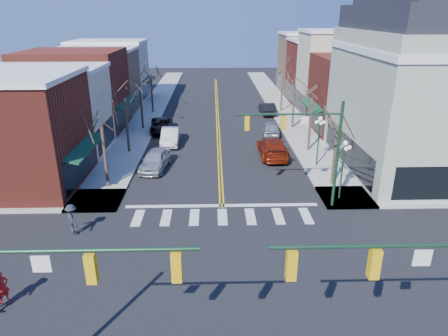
{
  "coord_description": "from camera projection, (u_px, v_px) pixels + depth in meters",
  "views": [
    {
      "loc": [
        -0.52,
        -16.45,
        12.22
      ],
      "look_at": [
        0.14,
        7.65,
        2.8
      ],
      "focal_mm": 32.0,
      "sensor_mm": 36.0,
      "label": 1
    }
  ],
  "objects": [
    {
      "name": "ground",
      "position": [
        225.0,
        277.0,
        19.78
      ],
      "size": [
        160.0,
        160.0,
        0.0
      ],
      "primitive_type": "plane",
      "color": "black",
      "rests_on": "ground"
    },
    {
      "name": "sidewalk_left",
      "position": [
        128.0,
        148.0,
        38.15
      ],
      "size": [
        3.5,
        70.0,
        0.15
      ],
      "primitive_type": "cube",
      "color": "#9E9B93",
      "rests_on": "ground"
    },
    {
      "name": "sidewalk_right",
      "position": [
        309.0,
        147.0,
        38.59
      ],
      "size": [
        3.5,
        70.0,
        0.15
      ],
      "primitive_type": "cube",
      "color": "#9E9B93",
      "rests_on": "ground"
    },
    {
      "name": "bldg_left_brick_a",
      "position": [
        7.0,
        134.0,
        28.86
      ],
      "size": [
        10.0,
        8.5,
        8.0
      ],
      "primitive_type": "cube",
      "color": "maroon",
      "rests_on": "ground"
    },
    {
      "name": "bldg_left_stucco_a",
      "position": [
        48.0,
        112.0,
        36.17
      ],
      "size": [
        10.0,
        7.0,
        7.5
      ],
      "primitive_type": "cube",
      "color": "beige",
      "rests_on": "ground"
    },
    {
      "name": "bldg_left_brick_b",
      "position": [
        76.0,
        91.0,
        43.43
      ],
      "size": [
        10.0,
        9.0,
        8.5
      ],
      "primitive_type": "cube",
      "color": "maroon",
      "rests_on": "ground"
    },
    {
      "name": "bldg_left_tan",
      "position": [
        96.0,
        82.0,
        51.24
      ],
      "size": [
        10.0,
        7.5,
        7.8
      ],
      "primitive_type": "cube",
      "color": "#8F6F4F",
      "rests_on": "ground"
    },
    {
      "name": "bldg_left_stucco_b",
      "position": [
        111.0,
        72.0,
        58.39
      ],
      "size": [
        10.0,
        8.0,
        8.2
      ],
      "primitive_type": "cube",
      "color": "beige",
      "rests_on": "ground"
    },
    {
      "name": "bldg_right_brick_a",
      "position": [
        363.0,
        95.0,
        42.69
      ],
      "size": [
        10.0,
        8.5,
        8.0
      ],
      "primitive_type": "cube",
      "color": "maroon",
      "rests_on": "ground"
    },
    {
      "name": "bldg_right_stucco",
      "position": [
        342.0,
        75.0,
        49.54
      ],
      "size": [
        10.0,
        7.0,
        10.0
      ],
      "primitive_type": "cube",
      "color": "beige",
      "rests_on": "ground"
    },
    {
      "name": "bldg_right_brick_b",
      "position": [
        325.0,
        72.0,
        56.8
      ],
      "size": [
        10.0,
        8.0,
        8.5
      ],
      "primitive_type": "cube",
      "color": "maroon",
      "rests_on": "ground"
    },
    {
      "name": "bldg_right_tan",
      "position": [
        312.0,
        64.0,
        64.16
      ],
      "size": [
        10.0,
        8.0,
        9.0
      ],
      "primitive_type": "cube",
      "color": "#8F6F4F",
      "rests_on": "ground"
    },
    {
      "name": "victorian_corner",
      "position": [
        430.0,
        88.0,
        31.28
      ],
      "size": [
        12.25,
        14.25,
        13.3
      ],
      "color": "#9EA891",
      "rests_on": "ground"
    },
    {
      "name": "traffic_mast_near_left",
      "position": [
        34.0,
        304.0,
        11.03
      ],
      "size": [
        6.6,
        0.28,
        7.2
      ],
      "color": "#14331E",
      "rests_on": "ground"
    },
    {
      "name": "traffic_mast_near_right",
      "position": [
        429.0,
        296.0,
        11.32
      ],
      "size": [
        6.6,
        0.28,
        7.2
      ],
      "color": "#14331E",
      "rests_on": "ground"
    },
    {
      "name": "traffic_mast_far_right",
      "position": [
        310.0,
        140.0,
        25.09
      ],
      "size": [
        6.6,
        0.28,
        7.2
      ],
      "color": "#14331E",
      "rests_on": "ground"
    },
    {
      "name": "lamppost_corner",
      "position": [
        343.0,
        160.0,
        26.82
      ],
      "size": [
        0.36,
        0.36,
        4.33
      ],
      "color": "#14331E",
      "rests_on": "ground"
    },
    {
      "name": "lamppost_midblock",
      "position": [
        319.0,
        133.0,
        32.87
      ],
      "size": [
        0.36,
        0.36,
        4.33
      ],
      "color": "#14331E",
      "rests_on": "ground"
    },
    {
      "name": "tree_left_a",
      "position": [
        105.0,
        158.0,
        28.94
      ],
      "size": [
        0.24,
        0.24,
        4.76
      ],
      "primitive_type": "cylinder",
      "color": "#382B21",
      "rests_on": "ground"
    },
    {
      "name": "tree_left_b",
      "position": [
        127.0,
        127.0,
        36.33
      ],
      "size": [
        0.24,
        0.24,
        5.04
      ],
      "primitive_type": "cylinder",
      "color": "#382B21",
      "rests_on": "ground"
    },
    {
      "name": "tree_left_c",
      "position": [
        142.0,
        109.0,
        43.87
      ],
      "size": [
        0.24,
        0.24,
        4.55
      ],
      "primitive_type": "cylinder",
      "color": "#382B21",
      "rests_on": "ground"
    },
    {
      "name": "tree_left_d",
      "position": [
        152.0,
        94.0,
        51.25
      ],
      "size": [
        0.24,
        0.24,
        4.9
      ],
      "primitive_type": "cylinder",
      "color": "#382B21",
      "rests_on": "ground"
    },
    {
      "name": "tree_right_a",
      "position": [
        335.0,
        157.0,
        29.39
      ],
      "size": [
        0.24,
        0.24,
        4.62
      ],
      "primitive_type": "cylinder",
      "color": "#382B21",
      "rests_on": "ground"
    },
    {
      "name": "tree_right_b",
      "position": [
        310.0,
        124.0,
        36.74
      ],
      "size": [
        0.24,
        0.24,
        5.18
      ],
      "primitive_type": "cylinder",
      "color": "#382B21",
      "rests_on": "ground"
    },
    {
      "name": "tree_right_c",
      "position": [
        293.0,
        107.0,
        44.25
      ],
      "size": [
        0.24,
        0.24,
        4.83
      ],
      "primitive_type": "cylinder",
      "color": "#382B21",
      "rests_on": "ground"
    },
    {
      "name": "tree_right_d",
      "position": [
        282.0,
        93.0,
        51.67
      ],
      "size": [
        0.24,
        0.24,
        4.97
      ],
      "primitive_type": "cylinder",
      "color": "#382B21",
      "rests_on": "ground"
    },
    {
      "name": "car_left_near",
      "position": [
        155.0,
        160.0,
        33.11
      ],
      "size": [
        2.55,
        4.98,
        1.62
      ],
      "primitive_type": "imported",
      "rotation": [
        0.0,
        0.0,
        -0.14
      ],
      "color": "silver",
      "rests_on": "ground"
    },
    {
      "name": "car_left_mid",
      "position": [
        170.0,
        136.0,
        39.43
      ],
      "size": [
        1.77,
        4.79,
        1.57
      ],
      "primitive_type": "imported",
      "rotation": [
        0.0,
        0.0,
        0.02
      ],
      "color": "silver",
      "rests_on": "ground"
    },
    {
      "name": "car_left_far",
      "position": [
        162.0,
        125.0,
        43.47
      ],
      "size": [
        2.88,
        5.39,
        1.44
      ],
      "primitive_type": "imported",
      "rotation": [
        0.0,
        0.0,
        0.1
      ],
      "color": "black",
      "rests_on": "ground"
    },
    {
      "name": "car_right_near",
      "position": [
        273.0,
        147.0,
        35.96
      ],
      "size": [
        2.41,
        5.88,
        1.71
      ],
      "primitive_type": "imported",
      "rotation": [
        0.0,
        0.0,
        3.14
      ],
      "color": "maroon",
      "rests_on": "ground"
    },
    {
      "name": "car_right_mid",
      "position": [
        271.0,
        128.0,
        42.38
      ],
      "size": [
        2.22,
        4.58,
        1.51
      ],
      "primitive_type": "imported",
      "rotation": [
        0.0,
        0.0,
        3.04
      ],
      "color": "#AFAFB3",
      "rests_on": "ground"
    },
    {
      "name": "car_right_far",
      "position": [
        267.0,
        109.0,
        50.94
      ],
      "size": [
        1.9,
        4.7,
        1.52
      ],
      "primitive_type": "imported",
      "rotation": [
        0.0,
        0.0,
        3.21
      ],
      "color": "black",
      "rests_on": "ground"
    },
    {
      "name": "pedestrian_red_a",
      "position": [
        2.0,
        287.0,
        17.58
      ],
      "size": [
        0.63,
        0.68,
        1.55
      ],
      "primitive_type": "imported",
      "rotation": [
        0.0,
        0.0,
        0.96
      ],
      "color": "red",
      "rests_on": "sidewalk_left"
    },
    {
      "name": "pedestrian_dark_b",
      "position": [
        72.0,
        219.0,
        23.11
      ],
      "size": [
        1.24,
        1.34,
        1.81
      ],
      "primitive_type": "imported",
      "rotation": [
        0.0,
        0.0,
        2.2
      ],
      "color": "black",
      "rests_on": "sidewalk_left"
    }
  ]
}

